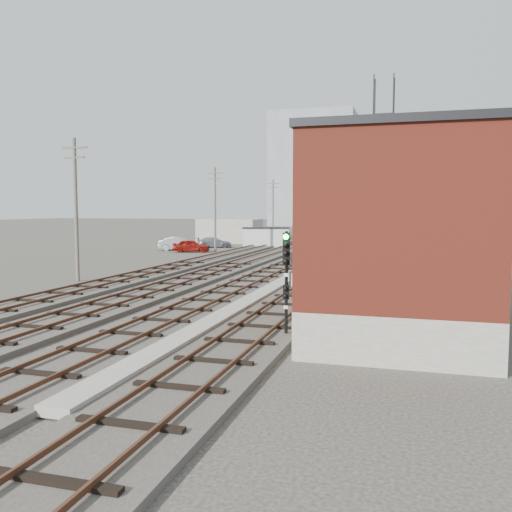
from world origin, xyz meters
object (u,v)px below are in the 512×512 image
at_px(signal_mast, 286,277).
at_px(car_silver, 179,244).
at_px(car_red, 191,246).
at_px(car_grey, 214,242).
at_px(site_trailer, 265,237).
at_px(switch_stand, 293,259).

height_order(signal_mast, car_silver, signal_mast).
bearing_deg(car_red, car_grey, -14.23).
relative_size(site_trailer, car_red, 1.55).
bearing_deg(site_trailer, signal_mast, -90.96).
relative_size(signal_mast, switch_stand, 2.76).
relative_size(switch_stand, car_red, 0.35).
distance_m(switch_stand, site_trailer, 23.06).
height_order(signal_mast, switch_stand, signal_mast).
bearing_deg(signal_mast, car_grey, 113.71).
relative_size(car_red, car_grey, 0.94).
height_order(car_silver, car_grey, car_silver).
bearing_deg(car_silver, site_trailer, -66.22).
xyz_separation_m(signal_mast, site_trailer, (-12.81, 44.53, -1.02)).
height_order(switch_stand, car_grey, switch_stand).
distance_m(site_trailer, car_silver, 11.06).
relative_size(signal_mast, site_trailer, 0.63).
bearing_deg(car_silver, car_red, -152.36).
bearing_deg(site_trailer, car_silver, -151.92).
bearing_deg(signal_mast, car_red, 117.83).
xyz_separation_m(signal_mast, car_grey, (-18.44, 41.98, -1.61)).
xyz_separation_m(switch_stand, car_red, (-13.63, 11.77, 0.02)).
relative_size(car_silver, car_grey, 1.09).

